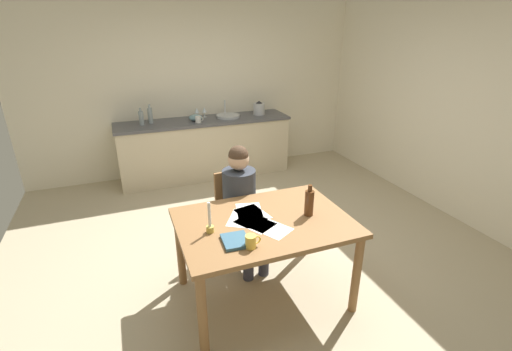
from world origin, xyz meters
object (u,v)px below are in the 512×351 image
(wine_bottle_on_table, at_px, (309,202))
(bottle_vinegar, at_px, (150,115))
(book_magazine, at_px, (236,241))
(bottle_oil, at_px, (141,118))
(wine_glass_near_sink, at_px, (204,110))
(chair_at_table, at_px, (237,210))
(sink_unit, at_px, (228,116))
(wine_glass_by_kettle, at_px, (197,111))
(person_seated, at_px, (242,199))
(dining_table, at_px, (264,231))
(mixing_bowl, at_px, (196,118))
(stovetop_kettle, at_px, (259,108))
(coffee_mug, at_px, (251,241))
(teacup_on_counter, at_px, (198,119))
(candlestick, at_px, (210,224))

(wine_bottle_on_table, bearing_deg, bottle_vinegar, 107.37)
(book_magazine, distance_m, bottle_oil, 3.15)
(wine_glass_near_sink, bearing_deg, chair_at_table, -96.31)
(chair_at_table, xyz_separation_m, sink_unit, (0.59, 2.19, 0.43))
(bottle_vinegar, distance_m, wine_glass_by_kettle, 0.71)
(person_seated, bearing_deg, dining_table, -91.11)
(mixing_bowl, bearing_deg, book_magazine, -97.20)
(sink_unit, distance_m, stovetop_kettle, 0.52)
(dining_table, height_order, book_magazine, book_magazine)
(book_magazine, distance_m, mixing_bowl, 3.14)
(book_magazine, bearing_deg, coffee_mug, -47.09)
(wine_glass_near_sink, bearing_deg, dining_table, -94.84)
(wine_bottle_on_table, distance_m, wine_glass_by_kettle, 3.12)
(mixing_bowl, relative_size, teacup_on_counter, 1.66)
(chair_at_table, xyz_separation_m, stovetop_kettle, (1.10, 2.19, 0.51))
(sink_unit, relative_size, stovetop_kettle, 1.64)
(book_magazine, xyz_separation_m, sink_unit, (0.91, 3.14, 0.15))
(bottle_oil, xyz_separation_m, wine_glass_near_sink, (0.95, 0.16, 0.00))
(teacup_on_counter, bearing_deg, bottle_oil, 169.85)
(candlestick, bearing_deg, stovetop_kettle, 62.06)
(bottle_oil, distance_m, wine_glass_near_sink, 0.96)
(person_seated, bearing_deg, stovetop_kettle, 64.86)
(candlestick, relative_size, bottle_oil, 1.02)
(dining_table, relative_size, wine_bottle_on_table, 5.13)
(person_seated, distance_m, wine_glass_near_sink, 2.52)
(candlestick, height_order, wine_glass_by_kettle, wine_glass_by_kettle)
(coffee_mug, bearing_deg, dining_table, 54.20)
(coffee_mug, height_order, stovetop_kettle, stovetop_kettle)
(dining_table, bearing_deg, book_magazine, -145.23)
(person_seated, distance_m, bottle_oil, 2.45)
(wine_bottle_on_table, bearing_deg, teacup_on_counter, 95.79)
(stovetop_kettle, height_order, teacup_on_counter, stovetop_kettle)
(candlestick, bearing_deg, bottle_oil, 94.69)
(coffee_mug, height_order, teacup_on_counter, teacup_on_counter)
(wine_bottle_on_table, height_order, wine_glass_near_sink, wine_glass_near_sink)
(book_magazine, xyz_separation_m, teacup_on_counter, (0.41, 2.98, 0.17))
(wine_glass_near_sink, bearing_deg, sink_unit, -23.63)
(dining_table, height_order, wine_bottle_on_table, wine_bottle_on_table)
(chair_at_table, xyz_separation_m, bottle_oil, (-0.69, 2.18, 0.52))
(bottle_oil, bearing_deg, bottle_vinegar, 21.92)
(dining_table, distance_m, teacup_on_counter, 2.78)
(bottle_vinegar, distance_m, stovetop_kettle, 1.67)
(wine_bottle_on_table, xyz_separation_m, bottle_vinegar, (-0.94, 3.00, 0.14))
(chair_at_table, xyz_separation_m, coffee_mug, (-0.23, -1.05, 0.32))
(sink_unit, bearing_deg, candlestick, -109.54)
(book_magazine, relative_size, sink_unit, 0.59)
(wine_glass_by_kettle, bearing_deg, dining_table, -92.65)
(book_magazine, bearing_deg, wine_bottle_on_table, 17.57)
(person_seated, distance_m, mixing_bowl, 2.32)
(chair_at_table, bearing_deg, wine_bottle_on_table, -63.98)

